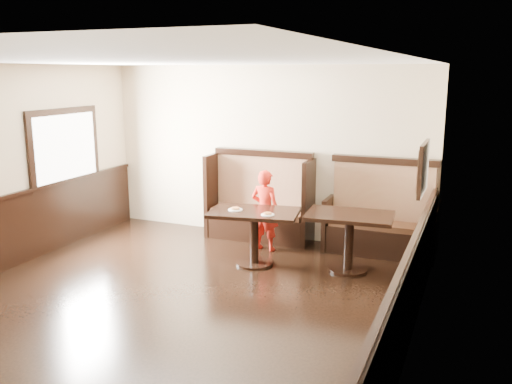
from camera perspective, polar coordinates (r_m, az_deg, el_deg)
The scene contains 9 objects.
ground at distance 6.29m, azimuth -11.26°, elevation -13.08°, with size 7.00×7.00×0.00m, color black.
room_shell at distance 6.41m, azimuth -12.34°, elevation -6.16°, with size 7.00×7.00×7.00m.
booth_main at distance 8.86m, azimuth 0.45°, elevation -1.59°, with size 1.75×0.72×1.45m.
booth_neighbor at distance 8.36m, azimuth 12.94°, elevation -3.11°, with size 1.65×0.72×1.45m.
table_main at distance 7.64m, azimuth -0.19°, elevation -3.33°, with size 1.35×0.97×0.79m.
table_neighbor at distance 7.51m, azimuth 9.79°, elevation -3.79°, with size 1.22×0.86×0.81m.
child at distance 8.26m, azimuth 0.96°, elevation -1.93°, with size 0.46×0.30×1.25m, color red.
pizza_plate_left at distance 7.64m, azimuth -2.19°, elevation -1.81°, with size 0.21×0.21×0.04m.
pizza_plate_right at distance 7.37m, azimuth 1.23°, elevation -2.33°, with size 0.19×0.19×0.03m.
Camera 1 is at (3.24, -4.67, 2.70)m, focal length 38.00 mm.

